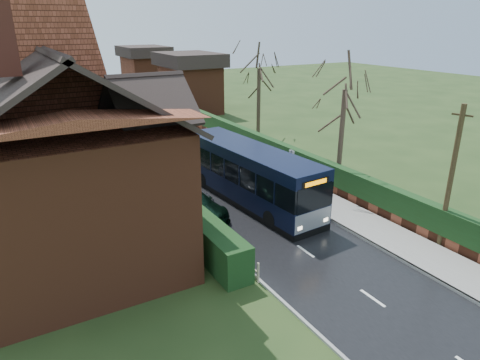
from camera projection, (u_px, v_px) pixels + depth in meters
ground at (280, 234)px, 20.77m from camera, size 140.00×140.00×0.00m
road at (195, 174)px, 28.90m from camera, size 6.00×100.00×0.02m
pavement at (249, 163)px, 30.86m from camera, size 2.50×100.00×0.14m
kerb_right at (234, 166)px, 30.30m from camera, size 0.12×100.00×0.14m
kerb_left at (152, 181)px, 27.46m from camera, size 0.12×100.00×0.10m
front_hedge at (166, 199)px, 22.73m from camera, size 1.20×16.00×1.60m
picket_fence at (180, 203)px, 23.21m from camera, size 0.10×16.00×0.90m
right_wall_hedge at (267, 148)px, 31.26m from camera, size 0.60×50.00×1.80m
brick_house at (61, 148)px, 19.05m from camera, size 9.30×14.60×10.30m
bus at (250, 175)px, 24.00m from camera, size 3.16×10.64×3.19m
car_silver at (183, 191)px, 23.96m from camera, size 2.42×4.63×1.50m
car_green at (191, 204)px, 22.43m from camera, size 3.06×5.09×1.38m
car_distant at (85, 94)px, 56.64m from camera, size 1.82×4.20×1.34m
bus_stop_sign at (291, 164)px, 25.68m from camera, size 0.13×0.38×2.53m
telegraph_pole at (451, 178)px, 18.51m from camera, size 0.31×0.83×6.54m
tree_right_near at (346, 82)px, 24.01m from camera, size 4.03×4.03×8.70m
tree_right_far at (259, 63)px, 36.02m from camera, size 4.43×4.43×8.56m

